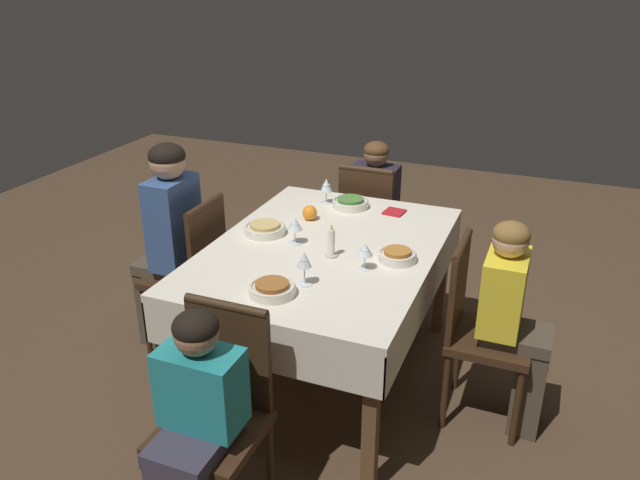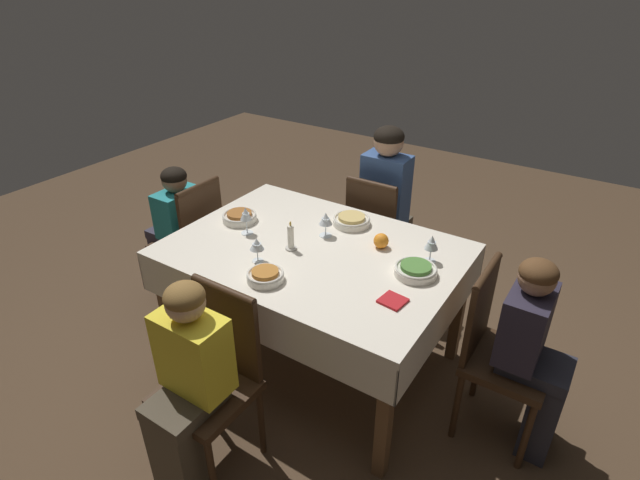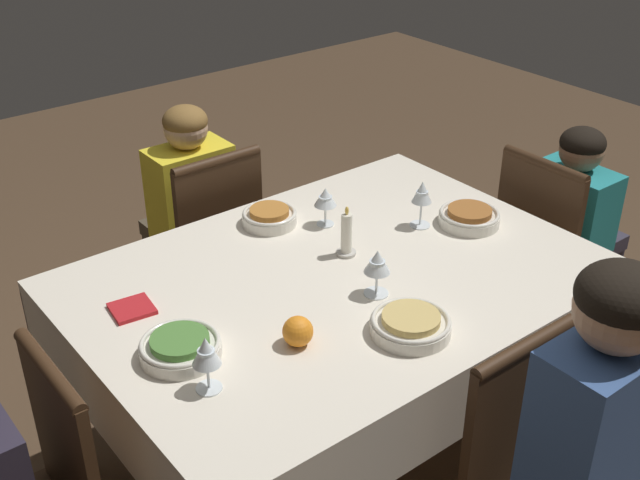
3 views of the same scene
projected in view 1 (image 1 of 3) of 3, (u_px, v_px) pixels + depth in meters
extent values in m
plane|color=#4C3826|center=(324.00, 374.00, 3.42)|extent=(8.00, 8.00, 0.00)
cube|color=silver|center=(325.00, 249.00, 3.11)|extent=(1.51, 1.09, 0.04)
cube|color=silver|center=(231.00, 253.00, 3.34)|extent=(1.51, 0.01, 0.20)
cube|color=silver|center=(430.00, 289.00, 2.97)|extent=(1.51, 0.01, 0.20)
cube|color=silver|center=(370.00, 218.00, 3.79)|extent=(0.01, 1.09, 0.20)
cube|color=silver|center=(256.00, 349.00, 2.52)|extent=(0.01, 1.09, 0.20)
cube|color=brown|center=(295.00, 250.00, 4.01)|extent=(0.06, 0.06, 0.74)
cube|color=brown|center=(173.00, 369.00, 2.85)|extent=(0.06, 0.06, 0.74)
cube|color=brown|center=(441.00, 276.00, 3.68)|extent=(0.06, 0.06, 0.74)
cube|color=brown|center=(371.00, 421.00, 2.52)|extent=(0.06, 0.06, 0.74)
cube|color=#382314|center=(184.00, 277.00, 3.51)|extent=(0.38, 0.38, 0.04)
cube|color=#382314|center=(207.00, 244.00, 3.35)|extent=(0.35, 0.03, 0.44)
cylinder|color=#382314|center=(204.00, 205.00, 3.26)|extent=(0.34, 0.04, 0.04)
cylinder|color=#382314|center=(179.00, 295.00, 3.80)|extent=(0.03, 0.03, 0.42)
cylinder|color=#382314|center=(146.00, 321.00, 3.52)|extent=(0.03, 0.03, 0.42)
cylinder|color=#382314|center=(226.00, 305.00, 3.69)|extent=(0.03, 0.03, 0.42)
cylinder|color=#382314|center=(196.00, 333.00, 3.41)|extent=(0.03, 0.03, 0.42)
cube|color=#382314|center=(210.00, 433.00, 2.35)|extent=(0.38, 0.38, 0.04)
cube|color=#382314|center=(229.00, 355.00, 2.40)|extent=(0.03, 0.35, 0.44)
cylinder|color=#382314|center=(226.00, 306.00, 2.31)|extent=(0.04, 0.34, 0.04)
cylinder|color=#382314|center=(201.00, 441.00, 2.64)|extent=(0.03, 0.03, 0.42)
cylinder|color=#382314|center=(270.00, 462.00, 2.53)|extent=(0.03, 0.03, 0.42)
cube|color=#382314|center=(491.00, 339.00, 2.94)|extent=(0.38, 0.38, 0.04)
cube|color=#382314|center=(458.00, 288.00, 2.90)|extent=(0.35, 0.03, 0.44)
cylinder|color=#382314|center=(463.00, 245.00, 2.81)|extent=(0.34, 0.04, 0.04)
cylinder|color=#382314|center=(517.00, 408.00, 2.84)|extent=(0.03, 0.03, 0.42)
cylinder|color=#382314|center=(524.00, 368.00, 3.11)|extent=(0.03, 0.03, 0.42)
cylinder|color=#382314|center=(445.00, 391.00, 2.95)|extent=(0.03, 0.03, 0.42)
cylinder|color=#382314|center=(458.00, 354.00, 3.23)|extent=(0.03, 0.03, 0.42)
cube|color=#382314|center=(372.00, 228.00, 4.16)|extent=(0.38, 0.38, 0.04)
cube|color=#382314|center=(365.00, 203.00, 3.91)|extent=(0.03, 0.35, 0.44)
cylinder|color=#382314|center=(366.00, 170.00, 3.82)|extent=(0.04, 0.34, 0.04)
cylinder|color=#382314|center=(401.00, 253.00, 4.34)|extent=(0.03, 0.03, 0.42)
cylinder|color=#382314|center=(356.00, 246.00, 4.45)|extent=(0.03, 0.03, 0.42)
cylinder|color=#382314|center=(387.00, 273.00, 4.06)|extent=(0.03, 0.03, 0.42)
cylinder|color=#382314|center=(340.00, 265.00, 4.17)|extent=(0.03, 0.03, 0.42)
cube|color=#4C4233|center=(158.00, 303.00, 3.66)|extent=(0.23, 0.14, 0.46)
cube|color=#4C4233|center=(166.00, 266.00, 3.53)|extent=(0.24, 0.31, 0.06)
cube|color=#38568E|center=(174.00, 222.00, 3.38)|extent=(0.30, 0.18, 0.50)
sphere|color=tan|center=(167.00, 162.00, 3.24)|extent=(0.19, 0.19, 0.19)
ellipsoid|color=black|center=(167.00, 156.00, 3.23)|extent=(0.19, 0.19, 0.13)
cube|color=#383342|center=(193.00, 442.00, 2.24)|extent=(0.31, 0.24, 0.06)
cube|color=teal|center=(201.00, 387.00, 2.23)|extent=(0.18, 0.30, 0.30)
sphere|color=#9E7051|center=(196.00, 334.00, 2.14)|extent=(0.16, 0.16, 0.16)
ellipsoid|color=black|center=(195.00, 327.00, 2.13)|extent=(0.16, 0.16, 0.11)
cube|color=#4C4233|center=(528.00, 385.00, 2.96)|extent=(0.22, 0.14, 0.46)
cube|color=#4C4233|center=(517.00, 335.00, 2.88)|extent=(0.24, 0.31, 0.06)
cube|color=yellow|center=(504.00, 292.00, 2.82)|extent=(0.30, 0.18, 0.36)
sphere|color=#D6A884|center=(511.00, 240.00, 2.72)|extent=(0.16, 0.16, 0.16)
ellipsoid|color=brown|center=(512.00, 234.00, 2.70)|extent=(0.16, 0.16, 0.11)
cube|color=#282833|center=(380.00, 245.00, 4.41)|extent=(0.14, 0.22, 0.46)
cube|color=#282833|center=(378.00, 215.00, 4.23)|extent=(0.31, 0.24, 0.06)
cube|color=#282333|center=(375.00, 191.00, 4.08)|extent=(0.18, 0.30, 0.35)
sphere|color=#9E7051|center=(376.00, 154.00, 3.98)|extent=(0.16, 0.16, 0.16)
ellipsoid|color=brown|center=(376.00, 150.00, 3.97)|extent=(0.16, 0.16, 0.11)
cylinder|color=silver|center=(265.00, 230.00, 3.24)|extent=(0.21, 0.21, 0.04)
torus|color=silver|center=(265.00, 226.00, 3.23)|extent=(0.21, 0.21, 0.01)
cylinder|color=tan|center=(265.00, 225.00, 3.22)|extent=(0.15, 0.15, 0.02)
cylinder|color=white|center=(295.00, 243.00, 3.13)|extent=(0.07, 0.07, 0.00)
cylinder|color=white|center=(295.00, 236.00, 3.12)|extent=(0.01, 0.01, 0.07)
cone|color=white|center=(295.00, 223.00, 3.09)|extent=(0.08, 0.08, 0.07)
cylinder|color=white|center=(295.00, 226.00, 3.09)|extent=(0.05, 0.05, 0.03)
cylinder|color=silver|center=(272.00, 291.00, 2.64)|extent=(0.20, 0.20, 0.04)
torus|color=silver|center=(272.00, 286.00, 2.64)|extent=(0.20, 0.20, 0.01)
cylinder|color=#995B28|center=(272.00, 285.00, 2.63)|extent=(0.14, 0.14, 0.02)
cylinder|color=white|center=(305.00, 284.00, 2.73)|extent=(0.07, 0.07, 0.00)
cylinder|color=white|center=(304.00, 275.00, 2.71)|extent=(0.01, 0.01, 0.08)
cone|color=white|center=(304.00, 259.00, 2.68)|extent=(0.07, 0.07, 0.07)
cylinder|color=white|center=(304.00, 262.00, 2.69)|extent=(0.04, 0.04, 0.03)
cylinder|color=silver|center=(397.00, 257.00, 2.94)|extent=(0.18, 0.18, 0.04)
torus|color=silver|center=(397.00, 253.00, 2.93)|extent=(0.18, 0.18, 0.01)
cylinder|color=#B2702D|center=(398.00, 252.00, 2.93)|extent=(0.13, 0.13, 0.02)
cylinder|color=white|center=(364.00, 269.00, 2.87)|extent=(0.06, 0.06, 0.00)
cylinder|color=white|center=(365.00, 262.00, 2.85)|extent=(0.01, 0.01, 0.07)
cone|color=white|center=(365.00, 249.00, 2.83)|extent=(0.07, 0.07, 0.06)
cylinder|color=white|center=(365.00, 251.00, 2.83)|extent=(0.04, 0.04, 0.03)
cylinder|color=silver|center=(350.00, 204.00, 3.58)|extent=(0.21, 0.21, 0.04)
torus|color=silver|center=(351.00, 201.00, 3.57)|extent=(0.20, 0.20, 0.01)
cylinder|color=#4C7F38|center=(351.00, 200.00, 3.57)|extent=(0.15, 0.15, 0.02)
cylinder|color=white|center=(326.00, 203.00, 3.65)|extent=(0.06, 0.06, 0.00)
cylinder|color=white|center=(326.00, 197.00, 3.63)|extent=(0.01, 0.01, 0.07)
cone|color=white|center=(326.00, 185.00, 3.61)|extent=(0.07, 0.07, 0.08)
cylinder|color=white|center=(326.00, 187.00, 3.61)|extent=(0.04, 0.04, 0.03)
cylinder|color=beige|center=(331.00, 255.00, 2.99)|extent=(0.06, 0.06, 0.01)
cylinder|color=white|center=(331.00, 242.00, 2.96)|extent=(0.03, 0.03, 0.13)
ellipsoid|color=#F9C64C|center=(331.00, 227.00, 2.93)|extent=(0.01, 0.01, 0.03)
sphere|color=orange|center=(310.00, 213.00, 3.40)|extent=(0.08, 0.08, 0.08)
cube|color=red|center=(394.00, 212.00, 3.50)|extent=(0.12, 0.12, 0.01)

